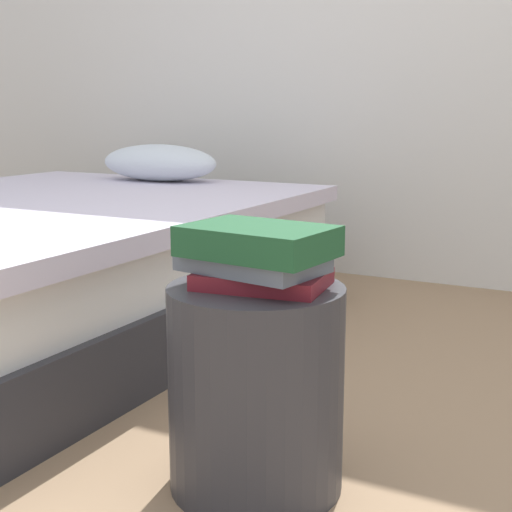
{
  "coord_description": "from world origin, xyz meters",
  "views": [
    {
      "loc": [
        0.65,
        -1.24,
        0.77
      ],
      "look_at": [
        0.0,
        0.0,
        0.49
      ],
      "focal_mm": 51.08,
      "sensor_mm": 36.0,
      "label": 1
    }
  ],
  "objects_px": {
    "book_maroon": "(263,279)",
    "book_slate": "(253,263)",
    "side_table": "(256,388)",
    "bed": "(33,264)",
    "book_forest": "(258,241)"
  },
  "relations": [
    {
      "from": "book_maroon",
      "to": "book_slate",
      "type": "distance_m",
      "value": 0.04
    },
    {
      "from": "side_table",
      "to": "book_maroon",
      "type": "xyz_separation_m",
      "value": [
        0.01,
        0.01,
        0.23
      ]
    },
    {
      "from": "side_table",
      "to": "book_slate",
      "type": "bearing_deg",
      "value": 176.14
    },
    {
      "from": "side_table",
      "to": "book_slate",
      "type": "height_order",
      "value": "book_slate"
    },
    {
      "from": "book_maroon",
      "to": "book_slate",
      "type": "relative_size",
      "value": 0.93
    },
    {
      "from": "book_slate",
      "to": "book_maroon",
      "type": "bearing_deg",
      "value": 29.09
    },
    {
      "from": "bed",
      "to": "book_maroon",
      "type": "height_order",
      "value": "bed"
    },
    {
      "from": "book_maroon",
      "to": "book_forest",
      "type": "relative_size",
      "value": 0.89
    },
    {
      "from": "bed",
      "to": "book_maroon",
      "type": "bearing_deg",
      "value": -26.43
    },
    {
      "from": "bed",
      "to": "side_table",
      "type": "relative_size",
      "value": 4.71
    },
    {
      "from": "book_maroon",
      "to": "bed",
      "type": "bearing_deg",
      "value": 146.1
    },
    {
      "from": "bed",
      "to": "book_forest",
      "type": "relative_size",
      "value": 7.21
    },
    {
      "from": "side_table",
      "to": "book_forest",
      "type": "bearing_deg",
      "value": -44.57
    },
    {
      "from": "book_maroon",
      "to": "book_slate",
      "type": "height_order",
      "value": "book_slate"
    },
    {
      "from": "bed",
      "to": "book_forest",
      "type": "distance_m",
      "value": 1.4
    }
  ]
}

